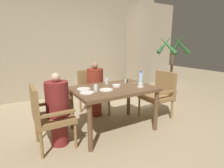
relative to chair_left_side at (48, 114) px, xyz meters
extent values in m
plane|color=tan|center=(1.05, 0.00, -0.50)|extent=(16.00, 16.00, 0.00)
cube|color=tan|center=(1.05, 2.43, 0.90)|extent=(8.00, 0.06, 2.80)
cube|color=tan|center=(2.77, 1.49, 0.85)|extent=(0.49, 0.49, 2.70)
cube|color=brown|center=(1.05, 0.00, 0.22)|extent=(1.32, 0.90, 0.05)
cylinder|color=brown|center=(0.46, -0.39, -0.15)|extent=(0.07, 0.07, 0.69)
cylinder|color=brown|center=(1.65, -0.39, -0.15)|extent=(0.07, 0.07, 0.69)
cylinder|color=brown|center=(0.46, 0.39, -0.15)|extent=(0.07, 0.07, 0.69)
cylinder|color=brown|center=(1.65, 0.39, -0.15)|extent=(0.07, 0.07, 0.69)
cube|color=olive|center=(0.08, 0.00, -0.08)|extent=(0.51, 0.51, 0.07)
cube|color=olive|center=(-0.15, 0.00, 0.18)|extent=(0.05, 0.51, 0.46)
cube|color=olive|center=(0.08, 0.23, 0.07)|extent=(0.46, 0.04, 0.04)
cube|color=olive|center=(0.08, -0.23, 0.07)|extent=(0.46, 0.04, 0.04)
cylinder|color=olive|center=(0.31, 0.22, -0.31)|extent=(0.04, 0.04, 0.38)
cylinder|color=olive|center=(0.31, -0.22, -0.31)|extent=(0.04, 0.04, 0.38)
cylinder|color=olive|center=(-0.14, 0.22, -0.31)|extent=(0.04, 0.04, 0.38)
cylinder|color=olive|center=(-0.14, -0.22, -0.31)|extent=(0.04, 0.04, 0.38)
cylinder|color=maroon|center=(0.14, 0.00, -0.27)|extent=(0.24, 0.24, 0.45)
cylinder|color=maroon|center=(0.14, 0.00, 0.20)|extent=(0.32, 0.32, 0.49)
sphere|color=beige|center=(0.14, 0.00, 0.50)|extent=(0.12, 0.12, 0.12)
cube|color=olive|center=(1.05, 0.77, -0.08)|extent=(0.51, 0.51, 0.07)
cube|color=olive|center=(1.05, 1.00, 0.18)|extent=(0.51, 0.05, 0.46)
cube|color=olive|center=(1.29, 0.77, 0.07)|extent=(0.04, 0.46, 0.04)
cube|color=olive|center=(0.82, 0.77, 0.07)|extent=(0.04, 0.46, 0.04)
cylinder|color=olive|center=(1.28, 0.54, -0.31)|extent=(0.04, 0.04, 0.38)
cylinder|color=olive|center=(0.83, 0.54, -0.31)|extent=(0.04, 0.04, 0.38)
cylinder|color=olive|center=(1.28, 0.99, -0.31)|extent=(0.04, 0.04, 0.38)
cylinder|color=olive|center=(0.83, 0.99, -0.31)|extent=(0.04, 0.04, 0.38)
cylinder|color=maroon|center=(1.05, 0.71, -0.27)|extent=(0.24, 0.24, 0.45)
cylinder|color=maroon|center=(1.05, 0.71, 0.21)|extent=(0.32, 0.32, 0.52)
sphere|color=#997051|center=(1.05, 0.71, 0.53)|extent=(0.13, 0.13, 0.13)
cube|color=olive|center=(2.03, 0.00, -0.08)|extent=(0.51, 0.51, 0.07)
cube|color=olive|center=(2.26, 0.00, 0.18)|extent=(0.05, 0.51, 0.46)
cube|color=olive|center=(2.03, -0.23, 0.07)|extent=(0.46, 0.04, 0.04)
cube|color=olive|center=(2.03, 0.23, 0.07)|extent=(0.46, 0.04, 0.04)
cylinder|color=olive|center=(1.80, -0.22, -0.31)|extent=(0.04, 0.04, 0.38)
cylinder|color=olive|center=(1.80, 0.22, -0.31)|extent=(0.04, 0.04, 0.38)
cylinder|color=olive|center=(2.25, -0.22, -0.31)|extent=(0.04, 0.04, 0.38)
cylinder|color=olive|center=(2.25, 0.22, -0.31)|extent=(0.04, 0.04, 0.38)
cylinder|color=#896B4C|center=(3.13, 0.61, -0.35)|extent=(0.32, 0.32, 0.29)
cylinder|color=brown|center=(3.13, 0.61, 0.26)|extent=(0.06, 0.06, 0.93)
cone|color=#2D6633|center=(3.32, 0.61, 0.99)|extent=(0.10, 0.47, 0.58)
cone|color=#2D6633|center=(3.10, 0.85, 0.94)|extent=(0.56, 0.16, 0.50)
cone|color=#2D6633|center=(2.87, 0.58, 0.92)|extent=(0.17, 0.58, 0.47)
cone|color=#2D6633|center=(3.09, 0.36, 0.93)|extent=(0.58, 0.19, 0.48)
cylinder|color=white|center=(0.87, -0.09, 0.25)|extent=(0.21, 0.21, 0.01)
cylinder|color=white|center=(0.59, 0.14, 0.25)|extent=(0.21, 0.21, 0.01)
cylinder|color=white|center=(0.55, -0.08, 0.25)|extent=(0.21, 0.21, 0.01)
cylinder|color=white|center=(1.47, -0.19, 0.25)|extent=(0.11, 0.11, 0.01)
cylinder|color=white|center=(1.47, -0.19, 0.28)|extent=(0.08, 0.08, 0.06)
cylinder|color=white|center=(1.13, 0.02, 0.26)|extent=(0.14, 0.14, 0.04)
cylinder|color=silver|center=(1.55, -0.09, 0.35)|extent=(0.08, 0.08, 0.22)
cylinder|color=#3359B2|center=(1.55, -0.09, 0.48)|extent=(0.04, 0.04, 0.02)
cylinder|color=silver|center=(0.71, -0.05, 0.29)|extent=(0.06, 0.06, 0.10)
cylinder|color=silver|center=(1.08, 0.28, 0.29)|extent=(0.06, 0.06, 0.10)
cylinder|color=white|center=(1.41, 0.16, 0.28)|extent=(0.03, 0.03, 0.07)
cylinder|color=#4C3D2D|center=(1.45, 0.16, 0.28)|extent=(0.03, 0.03, 0.07)
cube|color=silver|center=(1.58, 0.09, 0.25)|extent=(0.18, 0.01, 0.00)
cube|color=silver|center=(1.67, 0.09, 0.25)|extent=(0.04, 0.02, 0.00)
camera|label=1|loc=(-0.38, -2.38, 0.95)|focal=28.00mm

